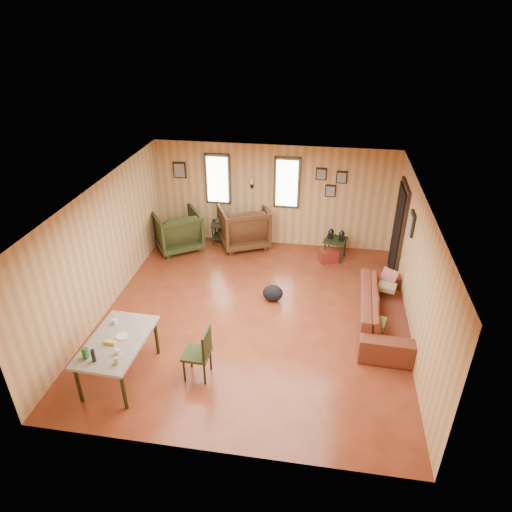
{
  "coord_description": "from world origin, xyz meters",
  "views": [
    {
      "loc": [
        1.15,
        -6.8,
        5.13
      ],
      "look_at": [
        0.0,
        0.4,
        1.05
      ],
      "focal_mm": 32.0,
      "sensor_mm": 36.0,
      "label": 1
    }
  ],
  "objects": [
    {
      "name": "recliner_green",
      "position": [
        -2.17,
        2.36,
        0.51
      ],
      "size": [
        1.34,
        1.32,
        1.01
      ],
      "primitive_type": "imported",
      "rotation": [
        0.0,
        0.0,
        -2.54
      ],
      "color": "#2B3317",
      "rests_on": "ground"
    },
    {
      "name": "sofa_pillows",
      "position": [
        2.29,
        0.12,
        0.5
      ],
      "size": [
        0.77,
        1.68,
        0.34
      ],
      "rotation": [
        0.0,
        0.0,
        -0.27
      ],
      "color": "#4A4F2C",
      "rests_on": "sofa"
    },
    {
      "name": "recliner_brown",
      "position": [
        -0.68,
        2.77,
        0.55
      ],
      "size": [
        1.39,
        1.35,
        1.1
      ],
      "primitive_type": "imported",
      "rotation": [
        0.0,
        0.0,
        3.57
      ],
      "color": "#4A2B16",
      "rests_on": "ground"
    },
    {
      "name": "room",
      "position": [
        0.17,
        0.27,
        1.21
      ],
      "size": [
        5.54,
        6.04,
        2.44
      ],
      "color": "brown",
      "rests_on": "ground"
    },
    {
      "name": "backpack",
      "position": [
        0.31,
        0.54,
        0.17
      ],
      "size": [
        0.42,
        0.33,
        0.34
      ],
      "rotation": [
        0.0,
        0.0,
        -0.1
      ],
      "color": "black",
      "rests_on": "ground"
    },
    {
      "name": "side_table",
      "position": [
        1.48,
        2.43,
        0.51
      ],
      "size": [
        0.57,
        0.57,
        0.75
      ],
      "rotation": [
        0.0,
        0.0,
        -0.25
      ],
      "color": "black",
      "rests_on": "ground"
    },
    {
      "name": "dining_chair",
      "position": [
        -0.52,
        -1.67,
        0.5
      ],
      "size": [
        0.42,
        0.42,
        0.88
      ],
      "rotation": [
        0.0,
        0.0,
        -0.04
      ],
      "color": "#2B3317",
      "rests_on": "ground"
    },
    {
      "name": "dining_table",
      "position": [
        -1.76,
        -1.88,
        0.64
      ],
      "size": [
        0.89,
        1.42,
        0.91
      ],
      "rotation": [
        0.0,
        0.0,
        -0.04
      ],
      "color": "gray",
      "rests_on": "ground"
    },
    {
      "name": "cooler",
      "position": [
        1.35,
        2.28,
        0.14
      ],
      "size": [
        0.46,
        0.39,
        0.28
      ],
      "rotation": [
        0.0,
        0.0,
        0.33
      ],
      "color": "maroon",
      "rests_on": "ground"
    },
    {
      "name": "end_table",
      "position": [
        -1.2,
        2.82,
        0.36
      ],
      "size": [
        0.53,
        0.49,
        0.64
      ],
      "rotation": [
        0.0,
        0.0,
        0.08
      ],
      "color": "black",
      "rests_on": "ground"
    },
    {
      "name": "sofa",
      "position": [
        2.38,
        0.07,
        0.44
      ],
      "size": [
        0.77,
        2.3,
        0.89
      ],
      "primitive_type": "imported",
      "rotation": [
        0.0,
        0.0,
        1.53
      ],
      "color": "maroon",
      "rests_on": "ground"
    }
  ]
}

